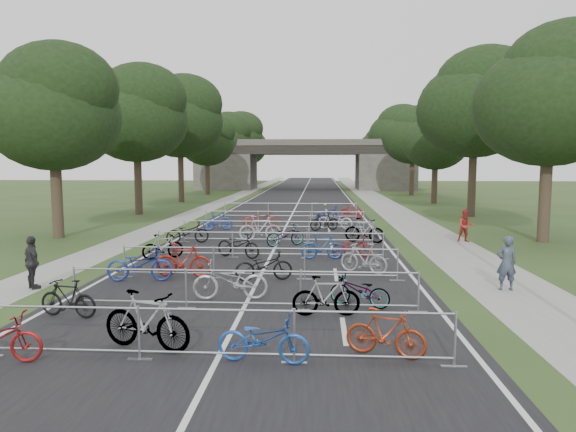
% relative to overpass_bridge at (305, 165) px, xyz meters
% --- Properties ---
extents(ground, '(200.00, 200.00, 0.00)m').
position_rel_overpass_bridge_xyz_m(ground, '(0.00, -65.00, -3.53)').
color(ground, '#2F431C').
rests_on(ground, ground).
extents(road, '(11.00, 140.00, 0.01)m').
position_rel_overpass_bridge_xyz_m(road, '(0.00, -15.00, -3.53)').
color(road, black).
rests_on(road, ground).
extents(sidewalk_right, '(3.00, 140.00, 0.01)m').
position_rel_overpass_bridge_xyz_m(sidewalk_right, '(8.00, -15.00, -3.53)').
color(sidewalk_right, gray).
rests_on(sidewalk_right, ground).
extents(sidewalk_left, '(2.00, 140.00, 0.01)m').
position_rel_overpass_bridge_xyz_m(sidewalk_left, '(-7.50, -15.00, -3.53)').
color(sidewalk_left, gray).
rests_on(sidewalk_left, ground).
extents(lane_markings, '(0.12, 140.00, 0.00)m').
position_rel_overpass_bridge_xyz_m(lane_markings, '(0.00, -15.00, -3.53)').
color(lane_markings, silver).
rests_on(lane_markings, ground).
extents(overpass_bridge, '(31.00, 8.00, 7.05)m').
position_rel_overpass_bridge_xyz_m(overpass_bridge, '(0.00, 0.00, 0.00)').
color(overpass_bridge, '#45423E').
rests_on(overpass_bridge, ground).
extents(tree_left_0, '(6.72, 6.72, 10.25)m').
position_rel_overpass_bridge_xyz_m(tree_left_0, '(-11.39, -49.07, 2.96)').
color(tree_left_0, '#33261C').
rests_on(tree_left_0, ground).
extents(tree_right_0, '(7.17, 7.17, 10.93)m').
position_rel_overpass_bridge_xyz_m(tree_right_0, '(13.11, -49.07, 3.39)').
color(tree_right_0, '#33261C').
rests_on(tree_right_0, ground).
extents(tree_left_1, '(7.56, 7.56, 11.53)m').
position_rel_overpass_bridge_xyz_m(tree_left_1, '(-11.39, -37.07, 3.77)').
color(tree_left_1, '#33261C').
rests_on(tree_left_1, ground).
extents(tree_right_1, '(8.18, 8.18, 12.47)m').
position_rel_overpass_bridge_xyz_m(tree_right_1, '(13.11, -37.07, 4.37)').
color(tree_right_1, '#33261C').
rests_on(tree_right_1, ground).
extents(tree_left_2, '(8.40, 8.40, 12.81)m').
position_rel_overpass_bridge_xyz_m(tree_left_2, '(-11.39, -25.07, 4.58)').
color(tree_left_2, '#33261C').
rests_on(tree_left_2, ground).
extents(tree_right_2, '(6.16, 6.16, 9.39)m').
position_rel_overpass_bridge_xyz_m(tree_right_2, '(13.11, -25.07, 2.41)').
color(tree_right_2, '#33261C').
rests_on(tree_right_2, ground).
extents(tree_left_3, '(6.72, 6.72, 10.25)m').
position_rel_overpass_bridge_xyz_m(tree_left_3, '(-11.39, -13.07, 2.96)').
color(tree_left_3, '#33261C').
rests_on(tree_left_3, ground).
extents(tree_right_3, '(7.17, 7.17, 10.93)m').
position_rel_overpass_bridge_xyz_m(tree_right_3, '(13.11, -13.07, 3.39)').
color(tree_right_3, '#33261C').
rests_on(tree_right_3, ground).
extents(tree_left_4, '(7.56, 7.56, 11.53)m').
position_rel_overpass_bridge_xyz_m(tree_left_4, '(-11.39, -1.07, 3.77)').
color(tree_left_4, '#33261C').
rests_on(tree_left_4, ground).
extents(tree_right_4, '(8.18, 8.18, 12.47)m').
position_rel_overpass_bridge_xyz_m(tree_right_4, '(13.11, -1.07, 4.37)').
color(tree_right_4, '#33261C').
rests_on(tree_right_4, ground).
extents(tree_left_5, '(8.40, 8.40, 12.81)m').
position_rel_overpass_bridge_xyz_m(tree_left_5, '(-11.39, 10.93, 4.58)').
color(tree_left_5, '#33261C').
rests_on(tree_left_5, ground).
extents(tree_right_5, '(6.16, 6.16, 9.39)m').
position_rel_overpass_bridge_xyz_m(tree_right_5, '(13.11, 10.93, 2.41)').
color(tree_right_5, '#33261C').
rests_on(tree_right_5, ground).
extents(tree_left_6, '(6.72, 6.72, 10.25)m').
position_rel_overpass_bridge_xyz_m(tree_left_6, '(-11.39, 22.93, 2.96)').
color(tree_left_6, '#33261C').
rests_on(tree_left_6, ground).
extents(tree_right_6, '(7.17, 7.17, 10.93)m').
position_rel_overpass_bridge_xyz_m(tree_right_6, '(13.11, 22.93, 3.39)').
color(tree_right_6, '#33261C').
rests_on(tree_right_6, ground).
extents(barrier_row_0, '(9.70, 0.08, 1.10)m').
position_rel_overpass_bridge_xyz_m(barrier_row_0, '(0.00, -65.00, -2.99)').
color(barrier_row_0, '#A0A2A7').
rests_on(barrier_row_0, ground).
extents(barrier_row_1, '(9.70, 0.08, 1.10)m').
position_rel_overpass_bridge_xyz_m(barrier_row_1, '(0.00, -61.40, -2.99)').
color(barrier_row_1, '#A0A2A7').
rests_on(barrier_row_1, ground).
extents(barrier_row_2, '(9.70, 0.08, 1.10)m').
position_rel_overpass_bridge_xyz_m(barrier_row_2, '(0.00, -57.80, -2.99)').
color(barrier_row_2, '#A0A2A7').
rests_on(barrier_row_2, ground).
extents(barrier_row_3, '(9.70, 0.08, 1.10)m').
position_rel_overpass_bridge_xyz_m(barrier_row_3, '(0.00, -54.00, -2.99)').
color(barrier_row_3, '#A0A2A7').
rests_on(barrier_row_3, ground).
extents(barrier_row_4, '(9.70, 0.08, 1.10)m').
position_rel_overpass_bridge_xyz_m(barrier_row_4, '(0.00, -50.00, -2.99)').
color(barrier_row_4, '#A0A2A7').
rests_on(barrier_row_4, ground).
extents(barrier_row_5, '(9.70, 0.08, 1.10)m').
position_rel_overpass_bridge_xyz_m(barrier_row_5, '(0.00, -45.00, -2.99)').
color(barrier_row_5, '#A0A2A7').
rests_on(barrier_row_5, ground).
extents(barrier_row_6, '(9.70, 0.08, 1.10)m').
position_rel_overpass_bridge_xyz_m(barrier_row_6, '(0.00, -39.00, -2.99)').
color(barrier_row_6, '#A0A2A7').
rests_on(barrier_row_6, ground).
extents(bike_1, '(2.15, 1.16, 1.25)m').
position_rel_overpass_bridge_xyz_m(bike_1, '(-1.57, -64.45, -2.91)').
color(bike_1, '#A0A2A7').
rests_on(bike_1, ground).
extents(bike_2, '(1.88, 0.82, 0.96)m').
position_rel_overpass_bridge_xyz_m(bike_2, '(0.93, -65.01, -3.05)').
color(bike_2, '#1B4596').
rests_on(bike_2, ground).
extents(bike_3, '(1.69, 0.98, 0.98)m').
position_rel_overpass_bridge_xyz_m(bike_3, '(3.35, -64.56, -3.04)').
color(bike_3, maroon).
rests_on(bike_3, ground).
extents(bike_4, '(1.67, 0.77, 0.97)m').
position_rel_overpass_bridge_xyz_m(bike_4, '(-4.30, -62.36, -3.05)').
color(bike_4, black).
rests_on(bike_4, ground).
extents(bike_5, '(2.19, 0.98, 1.11)m').
position_rel_overpass_bridge_xyz_m(bike_5, '(-0.50, -60.47, -2.98)').
color(bike_5, '#A4A3AB').
rests_on(bike_5, ground).
extents(bike_6, '(1.76, 0.60, 1.04)m').
position_rel_overpass_bridge_xyz_m(bike_6, '(2.20, -61.88, -3.01)').
color(bike_6, '#A0A2A7').
rests_on(bike_6, ground).
extents(bike_7, '(1.77, 1.15, 0.88)m').
position_rel_overpass_bridge_xyz_m(bike_7, '(3.11, -60.98, -3.09)').
color(bike_7, '#A0A2A7').
rests_on(bike_7, ground).
extents(bike_8, '(2.20, 0.99, 1.12)m').
position_rel_overpass_bridge_xyz_m(bike_8, '(-3.87, -58.37, -2.97)').
color(bike_8, navy).
rests_on(bike_8, ground).
extents(bike_9, '(1.94, 0.60, 1.16)m').
position_rel_overpass_bridge_xyz_m(bike_9, '(-2.60, -57.69, -2.96)').
color(bike_9, maroon).
rests_on(bike_9, ground).
extents(bike_10, '(2.01, 1.10, 1.00)m').
position_rel_overpass_bridge_xyz_m(bike_10, '(0.19, -58.04, -3.03)').
color(bike_10, black).
rests_on(bike_10, ground).
extents(bike_11, '(1.81, 1.33, 1.08)m').
position_rel_overpass_bridge_xyz_m(bike_11, '(3.58, -56.78, -2.99)').
color(bike_11, gray).
rests_on(bike_11, ground).
extents(bike_12, '(1.68, 1.28, 1.01)m').
position_rel_overpass_bridge_xyz_m(bike_12, '(-4.30, -54.46, -3.03)').
color(bike_12, '#A0A2A7').
rests_on(bike_12, ground).
extents(bike_13, '(2.13, 1.50, 1.06)m').
position_rel_overpass_bridge_xyz_m(bike_13, '(-1.29, -54.02, -3.00)').
color(bike_13, black).
rests_on(bike_13, ground).
extents(bike_14, '(1.73, 0.56, 1.03)m').
position_rel_overpass_bridge_xyz_m(bike_14, '(2.14, -54.12, -3.02)').
color(bike_14, navy).
rests_on(bike_14, ground).
extents(bike_15, '(1.78, 0.88, 0.90)m').
position_rel_overpass_bridge_xyz_m(bike_15, '(3.38, -53.73, -3.08)').
color(bike_15, maroon).
rests_on(bike_15, ground).
extents(bike_16, '(2.15, 1.51, 1.07)m').
position_rel_overpass_bridge_xyz_m(bike_16, '(-4.30, -50.53, -3.00)').
color(bike_16, black).
rests_on(bike_16, ground).
extents(bike_17, '(2.16, 0.88, 1.26)m').
position_rel_overpass_bridge_xyz_m(bike_17, '(-0.89, -49.58, -2.90)').
color(bike_17, '#A4A3AA').
rests_on(bike_17, ground).
extents(bike_18, '(1.99, 1.53, 1.00)m').
position_rel_overpass_bridge_xyz_m(bike_18, '(0.44, -50.94, -3.03)').
color(bike_18, '#A0A2A7').
rests_on(bike_18, ground).
extents(bike_19, '(2.05, 1.30, 1.20)m').
position_rel_overpass_bridge_xyz_m(bike_19, '(4.22, -49.78, -2.93)').
color(bike_19, '#A0A2A7').
rests_on(bike_19, ground).
extents(bike_20, '(1.76, 1.11, 1.03)m').
position_rel_overpass_bridge_xyz_m(bike_20, '(-3.82, -45.66, -3.02)').
color(bike_20, navy).
rests_on(bike_20, ground).
extents(bike_21, '(2.15, 1.03, 1.08)m').
position_rel_overpass_bridge_xyz_m(bike_21, '(-1.43, -44.56, -2.99)').
color(bike_21, maroon).
rests_on(bike_21, ground).
extents(bike_22, '(1.81, 1.20, 1.06)m').
position_rel_overpass_bridge_xyz_m(bike_22, '(2.31, -45.44, -3.00)').
color(bike_22, black).
rests_on(bike_22, ground).
extents(bike_23, '(2.18, 1.25, 1.08)m').
position_rel_overpass_bridge_xyz_m(bike_23, '(2.96, -44.78, -2.99)').
color(bike_23, '#B7B6BE').
rests_on(bike_23, ground).
extents(bike_26, '(1.93, 1.18, 0.96)m').
position_rel_overpass_bridge_xyz_m(bike_26, '(2.68, -39.97, -3.05)').
color(bike_26, navy).
rests_on(bike_26, ground).
extents(bike_27, '(1.72, 1.08, 1.00)m').
position_rel_overpass_bridge_xyz_m(bike_27, '(4.30, -38.62, -3.03)').
color(bike_27, maroon).
rests_on(bike_27, ground).
extents(pedestrian_a, '(0.62, 0.41, 1.68)m').
position_rel_overpass_bridge_xyz_m(pedestrian_a, '(7.72, -58.88, -2.69)').
color(pedestrian_a, '#333C4D').
rests_on(pedestrian_a, ground).
extents(pedestrian_b, '(0.78, 0.61, 1.59)m').
position_rel_overpass_bridge_xyz_m(pedestrian_b, '(9.20, -49.20, -2.74)').
color(pedestrian_b, maroon).
rests_on(pedestrian_b, ground).
extents(pedestrian_c, '(1.00, 0.94, 1.65)m').
position_rel_overpass_bridge_xyz_m(pedestrian_c, '(-6.80, -59.61, -2.71)').
color(pedestrian_c, '#28272A').
rests_on(pedestrian_c, ground).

